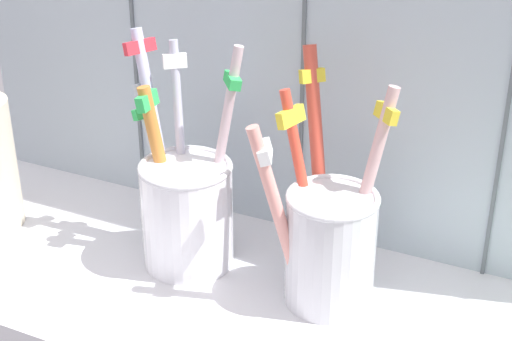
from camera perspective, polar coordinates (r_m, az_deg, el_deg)
The scene contains 3 objects.
counter_slab at distance 62.49cm, azimuth -0.93°, elevation -9.62°, with size 64.00×22.00×2.00cm, color silver.
toothbrush_cup_left at distance 63.59cm, azimuth -5.07°, elevation -2.48°, with size 9.84×7.80×18.45cm.
toothbrush_cup_right at distance 58.98cm, azimuth 5.23°, elevation -4.87°, with size 9.28×10.03×18.10cm.
Camera 1 is at (22.72, -44.87, 38.09)cm, focal length 55.83 mm.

